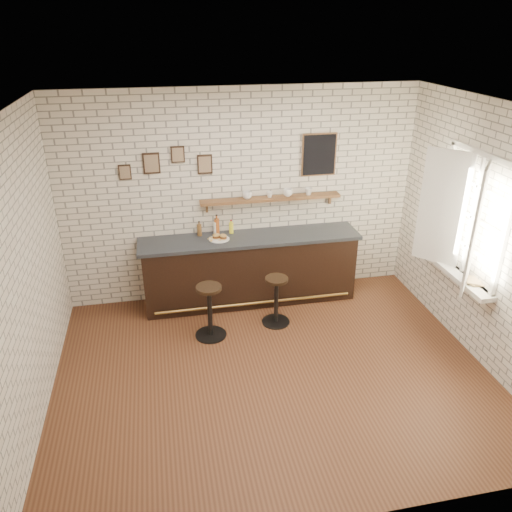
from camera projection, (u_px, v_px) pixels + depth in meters
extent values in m
plane|color=brown|center=(273.00, 371.00, 5.89)|extent=(5.00, 5.00, 0.00)
cube|color=black|center=(250.00, 270.00, 7.19)|extent=(3.00, 0.58, 0.96)
cube|color=#2D333A|center=(250.00, 238.00, 6.98)|extent=(3.10, 0.62, 0.05)
cylinder|color=olive|center=(255.00, 303.00, 7.07)|extent=(2.79, 0.04, 0.04)
cylinder|color=white|center=(219.00, 239.00, 6.88)|extent=(0.28, 0.28, 0.01)
cylinder|color=#EDC153|center=(223.00, 237.00, 6.92)|extent=(0.05, 0.05, 0.00)
cylinder|color=#EDC153|center=(221.00, 239.00, 6.87)|extent=(0.05, 0.05, 0.00)
cylinder|color=#EDC153|center=(210.00, 237.00, 6.92)|extent=(0.06, 0.06, 0.00)
cylinder|color=#EDC153|center=(221.00, 237.00, 6.93)|extent=(0.06, 0.06, 0.00)
cylinder|color=#EDC153|center=(211.00, 240.00, 6.82)|extent=(0.06, 0.06, 0.00)
cylinder|color=#EDC153|center=(224.00, 238.00, 6.90)|extent=(0.04, 0.04, 0.00)
cylinder|color=#EDC153|center=(220.00, 240.00, 6.83)|extent=(0.05, 0.05, 0.00)
cylinder|color=#EDC153|center=(211.00, 241.00, 6.79)|extent=(0.04, 0.04, 0.00)
cylinder|color=#EDC153|center=(208.00, 239.00, 6.86)|extent=(0.05, 0.05, 0.00)
cylinder|color=#EDC153|center=(223.00, 239.00, 6.85)|extent=(0.06, 0.06, 0.00)
cylinder|color=#EDC153|center=(212.00, 238.00, 6.88)|extent=(0.04, 0.04, 0.00)
cylinder|color=#EDC153|center=(222.00, 239.00, 6.86)|extent=(0.05, 0.05, 0.00)
cylinder|color=#EDC153|center=(223.00, 237.00, 6.91)|extent=(0.05, 0.05, 0.00)
cylinder|color=brown|center=(199.00, 230.00, 6.97)|extent=(0.07, 0.07, 0.17)
cylinder|color=brown|center=(199.00, 223.00, 6.93)|extent=(0.02, 0.02, 0.04)
cylinder|color=black|center=(199.00, 222.00, 6.92)|extent=(0.03, 0.03, 0.01)
cylinder|color=white|center=(216.00, 228.00, 7.01)|extent=(0.06, 0.06, 0.19)
cylinder|color=white|center=(215.00, 221.00, 6.96)|extent=(0.02, 0.02, 0.04)
cylinder|color=black|center=(215.00, 219.00, 6.95)|extent=(0.02, 0.02, 0.01)
cylinder|color=#AF521C|center=(217.00, 227.00, 7.00)|extent=(0.07, 0.07, 0.23)
cylinder|color=#AF521C|center=(217.00, 217.00, 6.94)|extent=(0.02, 0.02, 0.05)
cylinder|color=black|center=(216.00, 215.00, 6.93)|extent=(0.03, 0.03, 0.01)
cylinder|color=yellow|center=(231.00, 228.00, 7.06)|extent=(0.06, 0.06, 0.16)
cylinder|color=yellow|center=(231.00, 222.00, 7.02)|extent=(0.03, 0.03, 0.03)
cylinder|color=maroon|center=(231.00, 220.00, 7.01)|extent=(0.03, 0.03, 0.01)
cylinder|color=black|center=(211.00, 335.00, 6.55)|extent=(0.41, 0.41, 0.02)
cylinder|color=black|center=(210.00, 312.00, 6.40)|extent=(0.06, 0.06, 0.67)
cylinder|color=black|center=(209.00, 288.00, 6.25)|extent=(0.39, 0.39, 0.04)
cylinder|color=black|center=(276.00, 322.00, 6.84)|extent=(0.38, 0.38, 0.02)
cylinder|color=black|center=(276.00, 301.00, 6.70)|extent=(0.06, 0.06, 0.63)
cylinder|color=black|center=(277.00, 279.00, 6.55)|extent=(0.38, 0.38, 0.04)
cube|color=brown|center=(271.00, 199.00, 7.00)|extent=(2.00, 0.18, 0.04)
cube|color=brown|center=(207.00, 207.00, 6.94)|extent=(0.03, 0.04, 0.16)
cube|color=brown|center=(330.00, 198.00, 7.26)|extent=(0.03, 0.04, 0.16)
imported|color=white|center=(247.00, 195.00, 6.91)|extent=(0.19, 0.19, 0.11)
imported|color=white|center=(270.00, 195.00, 6.97)|extent=(0.13, 0.13, 0.08)
imported|color=white|center=(288.00, 193.00, 7.01)|extent=(0.16, 0.16, 0.10)
imported|color=white|center=(309.00, 191.00, 7.07)|extent=(0.13, 0.13, 0.10)
cube|color=black|center=(151.00, 163.00, 6.54)|extent=(0.22, 0.02, 0.28)
cube|color=black|center=(178.00, 154.00, 6.56)|extent=(0.18, 0.02, 0.22)
cube|color=black|center=(205.00, 164.00, 6.69)|extent=(0.20, 0.02, 0.26)
cube|color=black|center=(125.00, 172.00, 6.52)|extent=(0.16, 0.02, 0.20)
cube|color=black|center=(319.00, 155.00, 6.95)|extent=(0.46, 0.02, 0.56)
cube|color=white|center=(456.00, 274.00, 6.20)|extent=(0.20, 1.35, 0.06)
cube|color=white|center=(485.00, 154.00, 5.56)|extent=(0.05, 1.30, 0.06)
cube|color=white|center=(461.00, 273.00, 6.21)|extent=(0.05, 1.30, 0.06)
cube|color=white|center=(505.00, 236.00, 5.35)|extent=(0.05, 0.06, 1.50)
cube|color=white|center=(445.00, 200.00, 6.42)|extent=(0.05, 0.06, 1.50)
cube|color=white|center=(476.00, 227.00, 5.59)|extent=(0.40, 0.46, 1.46)
cube|color=white|center=(447.00, 209.00, 6.12)|extent=(0.40, 0.46, 1.46)
imported|color=tan|center=(469.00, 282.00, 5.91)|extent=(0.21, 0.26, 0.02)
imported|color=tan|center=(467.00, 279.00, 5.94)|extent=(0.26, 0.27, 0.02)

